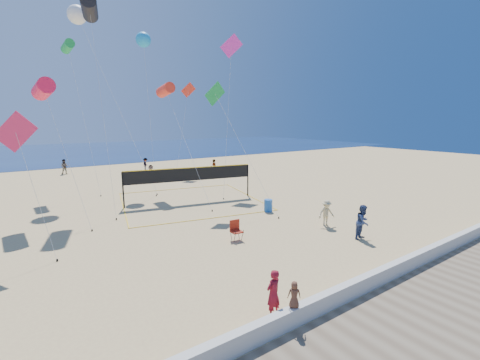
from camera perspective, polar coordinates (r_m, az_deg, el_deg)
ground at (r=13.23m, az=4.51°, el=-16.35°), size 120.00×120.00×0.00m
ocean at (r=71.79m, az=-28.39°, el=4.47°), size 140.00×50.00×0.03m
seawall at (r=11.21m, az=14.84°, el=-20.24°), size 32.00×0.30×0.60m
boardwalk at (r=10.42m, az=23.98°, el=-25.36°), size 32.00×3.60×0.03m
woman at (r=10.45m, az=5.92°, el=-19.43°), size 0.61×0.46×1.53m
toddler at (r=10.00m, az=9.62°, el=-19.44°), size 0.47×0.43×0.80m
bystander_a at (r=17.62m, az=21.00°, el=-6.98°), size 0.99×0.85×1.78m
bystander_b at (r=19.09m, az=15.10°, el=-5.70°), size 1.11×0.83×1.53m
far_person_1 at (r=33.01m, az=-15.55°, el=1.16°), size 1.62×1.05×1.67m
far_person_2 at (r=35.17m, az=-4.59°, el=2.20°), size 0.52×0.72×1.84m
far_person_3 at (r=41.31m, az=-28.72°, el=2.08°), size 0.95×0.81×1.71m
far_person_4 at (r=40.39m, az=-16.43°, el=2.67°), size 1.03×1.16×1.55m
camp_chair at (r=16.43m, az=-0.77°, el=-8.68°), size 0.59×0.71×1.13m
trash_barrel at (r=21.50m, az=5.04°, el=-4.53°), size 0.57×0.57×0.82m
volleyball_net at (r=24.10m, az=-8.88°, el=0.36°), size 11.33×11.21×2.58m
kite_0 at (r=23.48m, az=-31.58°, el=13.60°), size 1.93×6.17×8.50m
kite_1 at (r=27.39m, az=-25.21°, el=25.91°), size 1.60×7.39×14.38m
kite_2 at (r=28.21m, az=-13.10°, el=15.30°), size 0.92×9.09×9.06m
kite_3 at (r=17.03m, az=-34.89°, el=6.38°), size 1.81×2.36×6.40m
kite_4 at (r=22.41m, az=-3.93°, el=14.10°), size 2.37×5.25×8.62m
kite_5 at (r=30.41m, az=-1.57°, el=21.85°), size 4.88×5.02×13.54m
kite_6 at (r=32.00m, az=-27.00°, el=24.70°), size 4.83×6.41×15.15m
kite_7 at (r=32.24m, az=-16.81°, el=22.75°), size 2.21×6.13×13.71m
kite_8 at (r=32.75m, az=-28.29°, el=20.17°), size 1.27×5.90×12.67m
kite_9 at (r=37.34m, az=-9.28°, el=14.80°), size 4.46×3.97×10.21m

